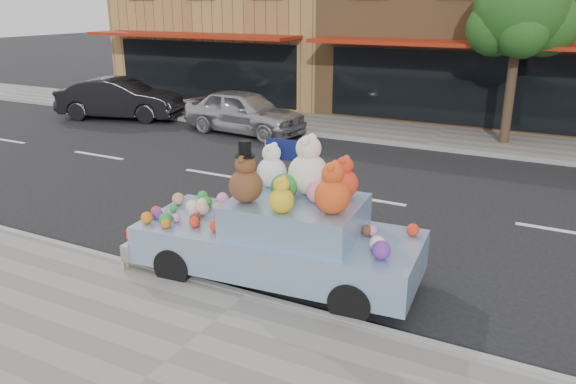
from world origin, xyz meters
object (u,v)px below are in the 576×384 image
Objects in this scene: car_silver at (244,112)px; art_car at (281,231)px; car_dark at (120,99)px; street_tree at (521,18)px.

car_silver is 0.91× the size of art_car.
art_car reaches higher than car_dark.
art_car is (11.28, -8.49, 0.07)m from car_dark.
art_car reaches higher than car_silver.
car_dark reaches higher than car_silver.
car_silver is at bearing -164.30° from street_tree.
art_car is at bearing -143.63° from car_dark.
car_dark is (-5.34, -0.04, 0.03)m from car_silver.
art_car is (-1.91, -10.73, -2.88)m from street_tree.
street_tree is 1.16× the size of car_dark.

